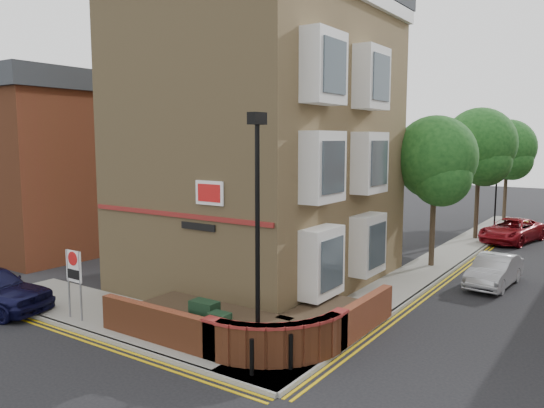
{
  "coord_description": "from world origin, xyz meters",
  "views": [
    {
      "loc": [
        9.26,
        -9.37,
        5.77
      ],
      "look_at": [
        0.13,
        4.0,
        3.78
      ],
      "focal_mm": 35.0,
      "sensor_mm": 36.0,
      "label": 1
    }
  ],
  "objects_px": {
    "zone_sign": "(74,272)",
    "lamppost": "(258,237)",
    "utility_cabinet_large": "(205,322)",
    "silver_car_near": "(494,271)"
  },
  "relations": [
    {
      "from": "zone_sign",
      "to": "lamppost",
      "type": "bearing_deg",
      "value": 6.07
    },
    {
      "from": "lamppost",
      "to": "utility_cabinet_large",
      "type": "height_order",
      "value": "lamppost"
    },
    {
      "from": "utility_cabinet_large",
      "to": "silver_car_near",
      "type": "xyz_separation_m",
      "value": [
        5.3,
        11.09,
        -0.1
      ]
    },
    {
      "from": "lamppost",
      "to": "zone_sign",
      "type": "xyz_separation_m",
      "value": [
        -6.6,
        -0.7,
        -1.7
      ]
    },
    {
      "from": "zone_sign",
      "to": "silver_car_near",
      "type": "relative_size",
      "value": 0.59
    },
    {
      "from": "lamppost",
      "to": "silver_car_near",
      "type": "distance_m",
      "value": 12.01
    },
    {
      "from": "lamppost",
      "to": "silver_car_near",
      "type": "xyz_separation_m",
      "value": [
        3.4,
        11.19,
        -2.73
      ]
    },
    {
      "from": "utility_cabinet_large",
      "to": "zone_sign",
      "type": "distance_m",
      "value": 4.86
    },
    {
      "from": "utility_cabinet_large",
      "to": "silver_car_near",
      "type": "distance_m",
      "value": 12.29
    },
    {
      "from": "lamppost",
      "to": "utility_cabinet_large",
      "type": "xyz_separation_m",
      "value": [
        -1.9,
        0.1,
        -2.62
      ]
    }
  ]
}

